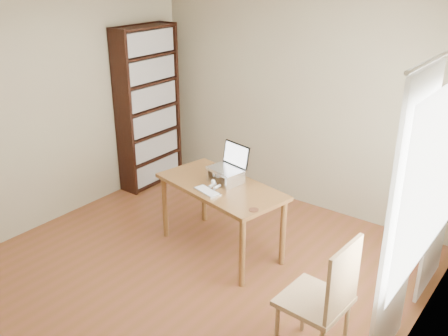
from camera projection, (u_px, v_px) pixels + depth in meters
room at (174, 156)px, 4.23m from camera, size 4.04×4.54×2.64m
bookshelf at (148, 108)px, 6.49m from camera, size 0.30×0.90×2.10m
curtains at (427, 196)px, 3.81m from camera, size 0.03×1.90×2.25m
desk at (221, 194)px, 5.05m from camera, size 1.45×0.92×0.75m
laptop_stand at (226, 175)px, 5.04m from camera, size 0.32×0.25×0.13m
laptop at (229, 163)px, 5.04m from camera, size 0.39×0.36×0.25m
keyboard at (207, 191)px, 4.84m from camera, size 0.32×0.19×0.02m
coaster at (254, 210)px, 4.50m from camera, size 0.09×0.09×0.01m
cat at (227, 175)px, 5.07m from camera, size 0.25×0.48×0.15m
chair at (325, 297)px, 3.63m from camera, size 0.49×0.49×1.06m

